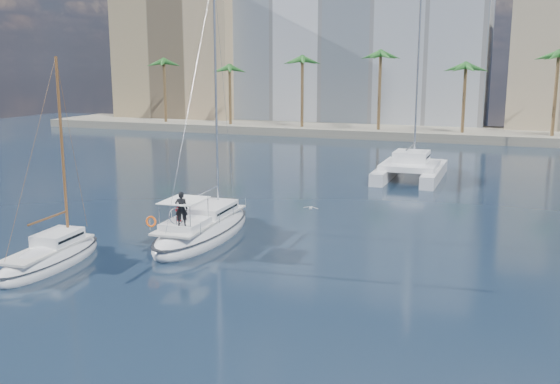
% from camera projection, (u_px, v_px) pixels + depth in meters
% --- Properties ---
extents(ground, '(160.00, 160.00, 0.00)m').
position_uv_depth(ground, '(246.00, 251.00, 34.91)').
color(ground, black).
rests_on(ground, ground).
extents(quay, '(120.00, 14.00, 1.20)m').
position_uv_depth(quay, '(416.00, 132.00, 90.65)').
color(quay, gray).
rests_on(quay, ground).
extents(building_modern, '(42.00, 16.00, 28.00)m').
position_uv_depth(building_modern, '(358.00, 42.00, 103.14)').
color(building_modern, white).
rests_on(building_modern, ground).
extents(building_tan_left, '(22.00, 14.00, 22.00)m').
position_uv_depth(building_tan_left, '(187.00, 60.00, 110.53)').
color(building_tan_left, tan).
rests_on(building_tan_left, ground).
extents(palm_left, '(3.60, 3.60, 12.30)m').
position_uv_depth(palm_left, '(194.00, 64.00, 96.90)').
color(palm_left, brown).
rests_on(palm_left, ground).
extents(palm_centre, '(3.60, 3.60, 12.30)m').
position_uv_depth(palm_centre, '(414.00, 64.00, 85.05)').
color(palm_centre, brown).
rests_on(palm_centre, ground).
extents(main_sloop, '(4.03, 11.16, 16.34)m').
position_uv_depth(main_sloop, '(203.00, 229.00, 37.43)').
color(main_sloop, white).
rests_on(main_sloop, ground).
extents(small_sloop, '(3.08, 8.02, 11.28)m').
position_uv_depth(small_sloop, '(51.00, 257.00, 32.29)').
color(small_sloop, white).
rests_on(small_sloop, ground).
extents(catamaran, '(5.51, 10.92, 16.01)m').
position_uv_depth(catamaran, '(411.00, 166.00, 56.85)').
color(catamaran, white).
rests_on(catamaran, ground).
extents(seagull, '(1.00, 0.43, 0.18)m').
position_uv_depth(seagull, '(311.00, 208.00, 40.29)').
color(seagull, silver).
rests_on(seagull, ground).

